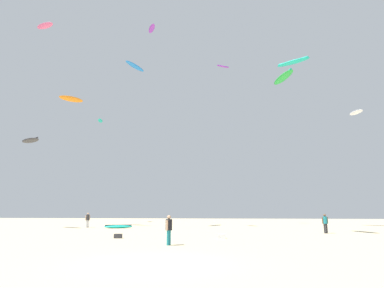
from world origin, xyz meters
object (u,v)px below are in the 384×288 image
cooler_box (222,236)px  kite_aloft_5 (356,112)px  gear_bag (118,236)px  kite_aloft_0 (293,62)px  kite_aloft_1 (100,121)px  kite_aloft_4 (283,77)px  kite_aloft_9 (152,28)px  kite_aloft_8 (71,99)px  kite_aloft_6 (223,66)px  kite_aloft_7 (30,140)px  person_foreground (169,228)px  person_midground (325,222)px  person_left (88,219)px  kite_aloft_2 (135,66)px  kite_grounded_near (118,226)px  kite_aloft_3 (45,26)px

cooler_box → kite_aloft_5: kite_aloft_5 is taller
gear_bag → kite_aloft_0: 32.58m
kite_aloft_1 → kite_aloft_4: size_ratio=0.66×
cooler_box → kite_aloft_9: size_ratio=0.23×
kite_aloft_8 → kite_aloft_9: kite_aloft_9 is taller
kite_aloft_4 → kite_aloft_6: kite_aloft_6 is taller
kite_aloft_7 → kite_aloft_8: 9.68m
kite_aloft_0 → kite_aloft_9: size_ratio=1.84×
kite_aloft_6 → person_foreground: bearing=-98.7°
kite_aloft_7 → kite_aloft_1: bearing=83.1°
person_midground → person_left: size_ratio=1.00×
cooler_box → kite_aloft_1: 38.13m
person_midground → kite_aloft_7: (-32.11, 4.79, 9.23)m
kite_aloft_9 → kite_aloft_8: bearing=165.1°
cooler_box → gear_bag: same height
cooler_box → kite_aloft_0: size_ratio=0.13×
person_foreground → cooler_box: size_ratio=3.20×
kite_aloft_0 → kite_aloft_6: size_ratio=2.01×
kite_aloft_0 → kite_aloft_9: 19.72m
person_foreground → kite_aloft_2: size_ratio=0.46×
gear_bag → kite_aloft_7: (-14.84, 11.05, 10.08)m
person_left → kite_aloft_8: kite_aloft_8 is taller
kite_aloft_4 → kite_aloft_8: 29.86m
kite_aloft_9 → kite_aloft_0: bearing=7.8°
kite_aloft_7 → person_foreground: bearing=-38.4°
cooler_box → kite_aloft_0: (10.19, 15.99, 21.56)m
cooler_box → kite_aloft_7: bearing=155.1°
kite_aloft_1 → cooler_box: bearing=-52.6°
kite_aloft_0 → kite_aloft_8: kite_aloft_0 is taller
kite_aloft_7 → kite_aloft_8: kite_aloft_8 is taller
person_left → kite_aloft_4: 27.07m
kite_aloft_9 → kite_aloft_6: bearing=41.2°
person_midground → kite_aloft_4: size_ratio=0.46×
kite_aloft_5 → kite_aloft_9: (-27.60, -5.04, 11.03)m
person_left → kite_aloft_1: 22.47m
kite_grounded_near → kite_aloft_1: kite_aloft_1 is taller
kite_aloft_1 → kite_aloft_5: 40.41m
kite_aloft_2 → kite_aloft_5: kite_aloft_2 is taller
person_midground → kite_grounded_near: bearing=62.1°
cooler_box → kite_aloft_0: kite_aloft_0 is taller
kite_aloft_3 → kite_aloft_4: 33.08m
kite_aloft_7 → kite_aloft_9: size_ratio=1.45×
kite_aloft_4 → kite_aloft_9: kite_aloft_9 is taller
kite_grounded_near → kite_aloft_4: size_ratio=0.88×
person_left → gear_bag: person_left is taller
person_midground → kite_aloft_7: size_ratio=0.49×
person_midground → kite_aloft_8: (-30.49, 10.86, 16.60)m
kite_aloft_4 → person_left: bearing=161.4°
gear_bag → kite_aloft_9: kite_aloft_9 is taller
kite_aloft_0 → kite_aloft_5: 11.09m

